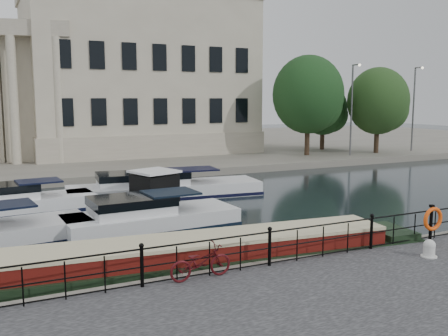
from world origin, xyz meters
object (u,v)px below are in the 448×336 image
at_px(mooring_bollard, 429,249).
at_px(life_ring_post, 433,220).
at_px(narrowboat, 196,263).
at_px(harbour_hut, 155,193).
at_px(bicycle, 201,262).

distance_m(mooring_bollard, life_ring_post, 1.71).
relative_size(narrowboat, harbour_hut, 5.09).
distance_m(bicycle, life_ring_post, 8.66).
bearing_deg(life_ring_post, mooring_bollard, -140.64).
xyz_separation_m(mooring_bollard, life_ring_post, (1.23, 1.01, 0.60)).
relative_size(bicycle, mooring_bollard, 3.25).
bearing_deg(bicycle, narrowboat, -21.57).
height_order(mooring_bollard, life_ring_post, life_ring_post).
bearing_deg(narrowboat, bicycle, -103.36).
distance_m(mooring_bollard, harbour_hut, 13.37).
xyz_separation_m(life_ring_post, narrowboat, (-8.02, 2.18, -1.06)).
relative_size(life_ring_post, harbour_hut, 0.43).
xyz_separation_m(bicycle, narrowboat, (0.62, 1.82, -0.68)).
bearing_deg(mooring_bollard, life_ring_post, 39.36).
xyz_separation_m(mooring_bollard, narrowboat, (-6.79, 3.19, -0.46)).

